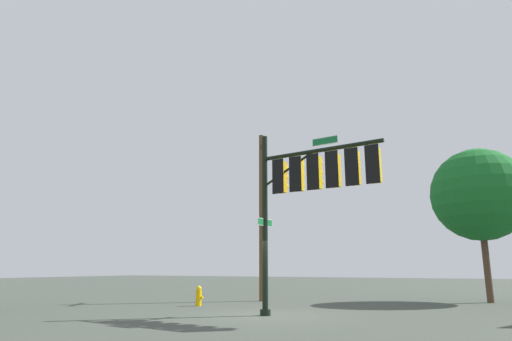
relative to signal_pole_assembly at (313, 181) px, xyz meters
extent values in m
plane|color=#3F463D|center=(-1.91, 0.21, -4.43)|extent=(120.00, 120.00, 0.00)
cylinder|color=black|center=(-1.91, 0.21, -1.28)|extent=(0.20, 0.20, 6.30)
cylinder|color=black|center=(-1.91, 0.21, -4.33)|extent=(0.36, 0.36, 0.20)
cylinder|color=black|center=(0.27, -0.06, 1.02)|extent=(4.37, 0.70, 0.14)
cylinder|color=black|center=(-0.93, 0.09, 0.52)|extent=(2.01, 0.33, 1.07)
cube|color=gold|center=(-1.24, 0.13, 0.27)|extent=(0.37, 0.40, 1.10)
cube|color=black|center=(-1.27, -0.07, 0.27)|extent=(0.44, 0.11, 1.22)
sphere|color=maroon|center=(-1.21, 0.33, 0.61)|extent=(0.22, 0.22, 0.22)
cylinder|color=gold|center=(-1.20, 0.39, 0.66)|extent=(0.25, 0.17, 0.23)
sphere|color=#855607|center=(-1.21, 0.33, 0.27)|extent=(0.22, 0.22, 0.22)
cylinder|color=gold|center=(-1.20, 0.39, 0.32)|extent=(0.25, 0.17, 0.23)
sphere|color=#20FF59|center=(-1.21, 0.33, -0.07)|extent=(0.22, 0.22, 0.22)
cylinder|color=gold|center=(-1.20, 0.39, -0.02)|extent=(0.25, 0.17, 0.23)
cube|color=yellow|center=(-0.57, 0.04, 0.27)|extent=(0.35, 0.39, 1.10)
cube|color=black|center=(-0.59, -0.16, 0.27)|extent=(0.44, 0.08, 1.22)
sphere|color=maroon|center=(-0.55, 0.24, 0.61)|extent=(0.22, 0.22, 0.22)
cylinder|color=yellow|center=(-0.55, 0.30, 0.66)|extent=(0.24, 0.16, 0.23)
sphere|color=#855607|center=(-0.55, 0.24, 0.27)|extent=(0.22, 0.22, 0.22)
cylinder|color=yellow|center=(-0.55, 0.30, 0.32)|extent=(0.24, 0.16, 0.23)
sphere|color=#20FF59|center=(-0.55, 0.24, -0.07)|extent=(0.22, 0.22, 0.22)
cylinder|color=yellow|center=(-0.55, 0.30, -0.02)|extent=(0.24, 0.16, 0.23)
cube|color=#DFBA0E|center=(0.10, -0.04, 0.27)|extent=(0.37, 0.41, 1.10)
cube|color=black|center=(0.07, -0.24, 0.27)|extent=(0.44, 0.11, 1.22)
sphere|color=maroon|center=(0.13, 0.15, 0.61)|extent=(0.22, 0.22, 0.22)
cylinder|color=#DFBA0E|center=(0.14, 0.21, 0.66)|extent=(0.25, 0.17, 0.23)
sphere|color=#855607|center=(0.13, 0.15, 0.27)|extent=(0.22, 0.22, 0.22)
cylinder|color=#DFBA0E|center=(0.14, 0.21, 0.32)|extent=(0.25, 0.17, 0.23)
sphere|color=#20FF59|center=(0.13, 0.15, -0.07)|extent=(0.22, 0.22, 0.22)
cylinder|color=#DFBA0E|center=(0.14, 0.21, -0.02)|extent=(0.25, 0.17, 0.23)
cube|color=gold|center=(0.77, -0.13, 0.27)|extent=(0.36, 0.40, 1.10)
cube|color=black|center=(0.75, -0.33, 0.27)|extent=(0.44, 0.09, 1.22)
sphere|color=maroon|center=(0.80, 0.07, 0.61)|extent=(0.22, 0.22, 0.22)
cylinder|color=gold|center=(0.80, 0.13, 0.66)|extent=(0.25, 0.17, 0.23)
sphere|color=#855607|center=(0.80, 0.07, 0.27)|extent=(0.22, 0.22, 0.22)
cylinder|color=gold|center=(0.80, 0.13, 0.32)|extent=(0.25, 0.17, 0.23)
sphere|color=#20FF59|center=(0.80, 0.07, -0.07)|extent=(0.22, 0.22, 0.22)
cylinder|color=gold|center=(0.80, 0.13, -0.02)|extent=(0.25, 0.17, 0.23)
cube|color=yellow|center=(1.44, -0.21, 0.27)|extent=(0.36, 0.39, 1.10)
cube|color=black|center=(1.42, -0.41, 0.27)|extent=(0.44, 0.09, 1.22)
sphere|color=maroon|center=(1.46, -0.02, 0.61)|extent=(0.22, 0.22, 0.22)
cylinder|color=yellow|center=(1.47, 0.04, 0.66)|extent=(0.24, 0.16, 0.23)
sphere|color=#855607|center=(1.46, -0.02, 0.27)|extent=(0.22, 0.22, 0.22)
cylinder|color=yellow|center=(1.47, 0.04, 0.32)|extent=(0.24, 0.16, 0.23)
sphere|color=#20FF59|center=(1.46, -0.02, -0.07)|extent=(0.22, 0.22, 0.22)
cylinder|color=yellow|center=(1.47, 0.04, -0.02)|extent=(0.24, 0.16, 0.23)
cube|color=yellow|center=(2.11, -0.30, 0.27)|extent=(0.36, 0.40, 1.10)
cube|color=black|center=(2.09, -0.50, 0.27)|extent=(0.44, 0.10, 1.22)
sphere|color=maroon|center=(2.14, -0.10, 0.61)|extent=(0.22, 0.22, 0.22)
cylinder|color=yellow|center=(2.15, -0.04, 0.66)|extent=(0.25, 0.17, 0.23)
sphere|color=#855607|center=(2.14, -0.10, 0.27)|extent=(0.22, 0.22, 0.22)
cylinder|color=yellow|center=(2.15, -0.04, 0.32)|extent=(0.25, 0.17, 0.23)
sphere|color=#20FF59|center=(2.14, -0.10, -0.07)|extent=(0.22, 0.22, 0.22)
cylinder|color=yellow|center=(2.15, -0.04, -0.02)|extent=(0.25, 0.17, 0.23)
cube|color=white|center=(0.49, -0.09, 1.32)|extent=(0.93, 0.14, 0.26)
cube|color=#146B34|center=(0.49, -0.09, 1.32)|extent=(0.90, 0.14, 0.22)
cube|color=white|center=(-1.91, 0.21, -1.28)|extent=(0.14, 0.93, 0.26)
cube|color=#1A7539|center=(-1.91, 0.21, -1.28)|extent=(0.14, 0.90, 0.22)
cylinder|color=brown|center=(-4.86, 6.07, -0.25)|extent=(0.25, 0.25, 8.36)
cube|color=brown|center=(-4.86, 6.07, 3.33)|extent=(0.98, 1.63, 0.12)
cylinder|color=#F0B604|center=(-6.07, 2.41, -4.10)|extent=(0.24, 0.24, 0.65)
sphere|color=yellow|center=(-6.07, 2.41, -3.71)|extent=(0.22, 0.22, 0.22)
cylinder|color=#EFB600|center=(-5.92, 2.41, -4.07)|extent=(0.12, 0.10, 0.10)
cylinder|color=#4F3827|center=(5.06, 9.87, -2.85)|extent=(0.30, 0.30, 3.16)
sphere|color=#186525|center=(5.06, 9.87, 0.64)|extent=(4.48, 4.48, 4.48)
camera|label=1|loc=(4.72, -13.83, -2.85)|focal=30.80mm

